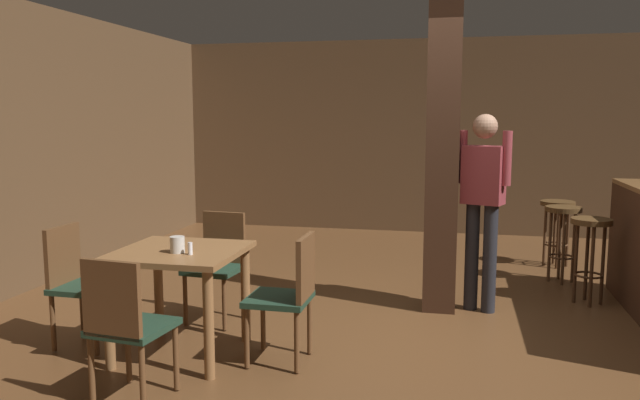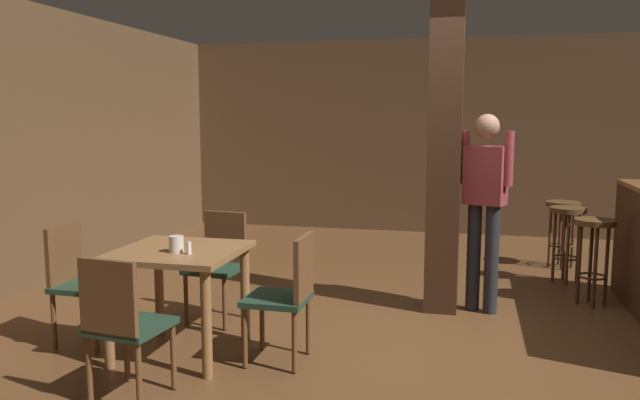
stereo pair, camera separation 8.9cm
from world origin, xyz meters
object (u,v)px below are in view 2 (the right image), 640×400
at_px(bar_stool_mid, 567,226).
at_px(standing_person, 485,198).
at_px(chair_west, 79,278).
at_px(bar_stool_near, 594,241).
at_px(chair_north, 219,260).
at_px(napkin_cup, 176,244).
at_px(chair_south, 122,321).
at_px(bar_stool_far, 562,217).
at_px(dining_table, 179,269).
at_px(chair_east, 288,292).
at_px(salt_shaker, 189,248).

bearing_deg(bar_stool_mid, standing_person, -126.15).
distance_m(chair_west, bar_stool_near, 4.37).
height_order(chair_north, napkin_cup, chair_north).
bearing_deg(chair_south, bar_stool_near, 41.75).
bearing_deg(bar_stool_far, dining_table, -131.67).
distance_m(chair_east, salt_shaker, 0.74).
bearing_deg(dining_table, chair_west, 179.85).
relative_size(chair_east, bar_stool_mid, 1.13).
bearing_deg(bar_stool_far, napkin_cup, -130.57).
height_order(dining_table, chair_south, chair_south).
distance_m(dining_table, salt_shaker, 0.27).
bearing_deg(dining_table, salt_shaker, -43.59).
distance_m(chair_north, bar_stool_far, 4.01).
xyz_separation_m(chair_south, salt_shaker, (0.12, 0.67, 0.30)).
height_order(chair_west, standing_person, standing_person).
distance_m(chair_south, standing_person, 3.16).
distance_m(chair_east, chair_west, 1.62).
relative_size(dining_table, bar_stool_far, 1.14).
bearing_deg(bar_stool_far, chair_west, -138.57).
bearing_deg(standing_person, chair_west, -152.79).
xyz_separation_m(chair_west, bar_stool_far, (3.84, 3.39, 0.06)).
bearing_deg(bar_stool_far, chair_east, -123.35).
distance_m(chair_east, standing_person, 2.06).
distance_m(napkin_cup, standing_person, 2.64).
distance_m(bar_stool_near, bar_stool_far, 1.46).
height_order(chair_south, salt_shaker, chair_south).
bearing_deg(bar_stool_mid, chair_south, -130.23).
bearing_deg(chair_north, standing_person, 18.73).
relative_size(dining_table, standing_person, 0.50).
relative_size(chair_east, chair_west, 1.00).
relative_size(chair_west, salt_shaker, 10.45).
height_order(napkin_cup, bar_stool_near, napkin_cup).
xyz_separation_m(chair_south, chair_north, (-0.05, 1.59, 0.00)).
bearing_deg(chair_east, chair_west, -179.52).
relative_size(chair_north, napkin_cup, 7.85).
xyz_separation_m(chair_north, salt_shaker, (0.17, -0.92, 0.30)).
xyz_separation_m(chair_south, bar_stool_near, (3.07, 2.74, 0.08)).
relative_size(chair_east, bar_stool_near, 1.13).
bearing_deg(salt_shaker, bar_stool_near, 35.08).
height_order(standing_person, bar_stool_far, standing_person).
bearing_deg(bar_stool_near, standing_person, -156.62).
bearing_deg(bar_stool_mid, dining_table, -137.96).
bearing_deg(dining_table, chair_north, 92.02).
bearing_deg(chair_south, chair_north, 91.89).
xyz_separation_m(napkin_cup, bar_stool_near, (3.06, 2.03, -0.23)).
distance_m(chair_east, bar_stool_far, 4.04).
relative_size(chair_south, chair_north, 1.00).
relative_size(salt_shaker, standing_person, 0.05).
bearing_deg(napkin_cup, chair_west, 173.36).
bearing_deg(chair_north, chair_south, -88.11).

